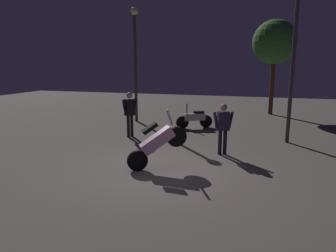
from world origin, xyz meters
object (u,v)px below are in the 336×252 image
person_bystander_far (223,125)px  streetlamp_far (135,51)px  motorcycle_white_parked_left (194,118)px  person_rider_beside (130,110)px  motorcycle_pink_foreground (157,142)px  streetlamp_near (294,45)px

person_bystander_far → streetlamp_far: 7.05m
motorcycle_white_parked_left → person_rider_beside: person_rider_beside is taller
person_bystander_far → person_rider_beside: bearing=46.9°
person_bystander_far → motorcycle_pink_foreground: bearing=118.0°
motorcycle_pink_foreground → streetlamp_near: 6.11m
motorcycle_white_parked_left → person_rider_beside: 3.19m
streetlamp_near → motorcycle_white_parked_left: bearing=158.4°
person_bystander_far → streetlamp_far: size_ratio=0.30×
motorcycle_pink_foreground → person_bystander_far: (1.52, 1.89, 0.21)m
person_bystander_far → streetlamp_far: bearing=23.6°
person_bystander_far → streetlamp_near: (2.07, 2.23, 2.50)m
motorcycle_white_parked_left → person_bystander_far: size_ratio=0.92×
motorcycle_white_parked_left → motorcycle_pink_foreground: bearing=61.6°
motorcycle_pink_foreground → streetlamp_near: size_ratio=0.30×
motorcycle_white_parked_left → person_bystander_far: (1.70, -3.72, 0.52)m
motorcycle_pink_foreground → person_rider_beside: size_ratio=0.93×
motorcycle_pink_foreground → person_rider_beside: 3.97m
motorcycle_pink_foreground → streetlamp_far: (-3.29, 6.43, 2.65)m
motorcycle_pink_foreground → person_rider_beside: bearing=90.2°
streetlamp_near → motorcycle_pink_foreground: bearing=-131.1°
streetlamp_near → person_bystander_far: bearing=-133.0°
person_bystander_far → streetlamp_near: streetlamp_near is taller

